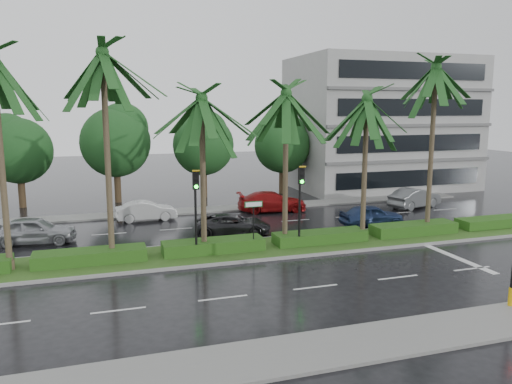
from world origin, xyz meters
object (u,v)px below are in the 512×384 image
object	(u,v)px
car_silver	(34,230)
car_grey	(415,198)
street_sign	(254,213)
car_blue	(371,215)
car_red	(272,202)
car_darkgrey	(233,225)
car_white	(146,211)
signal_median_left	(196,200)

from	to	relation	value
car_silver	car_grey	bearing A→B (deg)	-78.24
street_sign	car_blue	world-z (taller)	street_sign
car_grey	car_blue	bearing A→B (deg)	106.05
street_sign	car_red	world-z (taller)	street_sign
car_red	car_grey	bearing A→B (deg)	-93.53
car_darkgrey	car_grey	world-z (taller)	car_grey
car_white	car_darkgrey	world-z (taller)	car_white
car_silver	car_white	world-z (taller)	car_silver
car_white	street_sign	bearing A→B (deg)	-157.35
car_silver	car_white	bearing A→B (deg)	-51.24
signal_median_left	car_silver	xyz separation A→B (m)	(-7.98, 5.74, -2.24)
car_blue	street_sign	bearing A→B (deg)	113.58
signal_median_left	street_sign	bearing A→B (deg)	3.47
car_silver	car_red	xyz separation A→B (m)	(15.48, 4.25, -0.03)
car_red	signal_median_left	bearing A→B (deg)	150.07
signal_median_left	car_white	distance (m)	10.16
street_sign	car_grey	world-z (taller)	street_sign
car_darkgrey	car_blue	bearing A→B (deg)	-79.75
signal_median_left	car_darkgrey	xyz separation A→B (m)	(3.00, 4.26, -2.37)
car_grey	car_silver	bearing A→B (deg)	76.59
signal_median_left	car_white	bearing A→B (deg)	98.72
car_blue	car_grey	xyz separation A→B (m)	(6.21, 4.26, 0.05)
car_darkgrey	signal_median_left	bearing A→B (deg)	158.39
car_darkgrey	car_blue	size ratio (longest dim) A/B	1.11
car_white	car_blue	xyz separation A→B (m)	(13.50, -6.03, 0.04)
car_silver	car_red	size ratio (longest dim) A/B	0.89
car_blue	car_grey	distance (m)	7.53
signal_median_left	car_red	world-z (taller)	signal_median_left
street_sign	car_white	world-z (taller)	street_sign
car_blue	car_white	bearing A→B (deg)	67.90
car_silver	car_red	distance (m)	16.05
signal_median_left	car_silver	size ratio (longest dim) A/B	0.98
signal_median_left	car_darkgrey	world-z (taller)	signal_median_left
car_red	car_grey	xyz separation A→B (m)	(10.71, -1.99, 0.02)
street_sign	car_white	bearing A→B (deg)	115.13
signal_median_left	car_blue	xyz separation A→B (m)	(12.00, 3.75, -2.31)
signal_median_left	car_silver	world-z (taller)	signal_median_left
car_red	car_grey	world-z (taller)	car_grey
signal_median_left	car_blue	bearing A→B (deg)	17.34
street_sign	car_darkgrey	distance (m)	4.35
car_grey	street_sign	bearing A→B (deg)	98.85
street_sign	car_blue	bearing A→B (deg)	21.60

